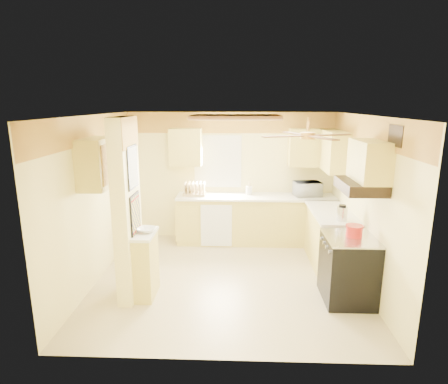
{
  "coord_description": "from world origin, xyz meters",
  "views": [
    {
      "loc": [
        0.15,
        -5.35,
        2.68
      ],
      "look_at": [
        -0.07,
        0.35,
        1.31
      ],
      "focal_mm": 30.0,
      "sensor_mm": 36.0,
      "label": 1
    }
  ],
  "objects_px": {
    "stove": "(348,268)",
    "microwave": "(307,189)",
    "bowl": "(147,230)",
    "kettle": "(342,213)",
    "dutch_oven": "(354,231)"
  },
  "relations": [
    {
      "from": "microwave",
      "to": "kettle",
      "type": "height_order",
      "value": "microwave"
    },
    {
      "from": "dutch_oven",
      "to": "kettle",
      "type": "distance_m",
      "value": 0.63
    },
    {
      "from": "stove",
      "to": "kettle",
      "type": "distance_m",
      "value": 0.89
    },
    {
      "from": "bowl",
      "to": "kettle",
      "type": "height_order",
      "value": "kettle"
    },
    {
      "from": "bowl",
      "to": "kettle",
      "type": "relative_size",
      "value": 1.01
    },
    {
      "from": "dutch_oven",
      "to": "stove",
      "type": "bearing_deg",
      "value": -145.52
    },
    {
      "from": "stove",
      "to": "dutch_oven",
      "type": "relative_size",
      "value": 3.92
    },
    {
      "from": "microwave",
      "to": "dutch_oven",
      "type": "distance_m",
      "value": 2.16
    },
    {
      "from": "stove",
      "to": "microwave",
      "type": "distance_m",
      "value": 2.27
    },
    {
      "from": "bowl",
      "to": "kettle",
      "type": "xyz_separation_m",
      "value": [
        2.82,
        0.63,
        0.08
      ]
    },
    {
      "from": "stove",
      "to": "dutch_oven",
      "type": "xyz_separation_m",
      "value": [
        0.05,
        0.04,
        0.53
      ]
    },
    {
      "from": "stove",
      "to": "kettle",
      "type": "bearing_deg",
      "value": 85.59
    },
    {
      "from": "stove",
      "to": "bowl",
      "type": "height_order",
      "value": "bowl"
    },
    {
      "from": "microwave",
      "to": "bowl",
      "type": "xyz_separation_m",
      "value": [
        -2.57,
        -2.15,
        -0.11
      ]
    },
    {
      "from": "stove",
      "to": "kettle",
      "type": "height_order",
      "value": "kettle"
    }
  ]
}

